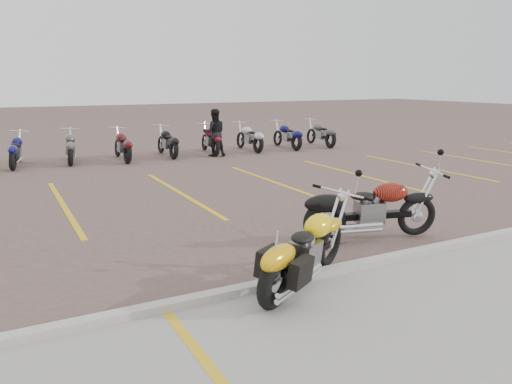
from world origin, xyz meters
TOP-DOWN VIEW (x-y plane):
  - ground at (0.00, 0.00)m, footprint 100.00×100.00m
  - concrete_apron at (0.00, -4.50)m, footprint 60.00×5.00m
  - curb at (0.00, -2.00)m, footprint 60.00×0.18m
  - parking_stripes at (0.00, 4.00)m, footprint 38.00×5.50m
  - yellow_cruiser at (-0.48, -2.14)m, footprint 2.04×1.29m
  - flame_cruiser at (1.63, -0.98)m, footprint 2.40×0.77m
  - person_b at (3.15, 9.27)m, footprint 0.97×0.85m
  - bg_bike_row at (-0.07, 9.91)m, footprint 17.33×2.05m

SIDE VIEW (x-z plane):
  - ground at x=0.00m, z-range 0.00..0.00m
  - parking_stripes at x=0.00m, z-range 0.00..0.01m
  - concrete_apron at x=0.00m, z-range 0.00..0.01m
  - curb at x=0.00m, z-range 0.00..0.12m
  - yellow_cruiser at x=-0.48m, z-range 0.00..0.94m
  - flame_cruiser at x=1.63m, z-range 0.00..1.00m
  - bg_bike_row at x=-0.07m, z-range 0.00..1.10m
  - person_b at x=3.15m, z-range 0.00..1.70m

